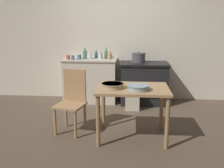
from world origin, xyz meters
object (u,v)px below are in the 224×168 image
at_px(bottle_far_left, 100,55).
at_px(cup_far_right, 79,57).
at_px(chair, 72,100).
at_px(bottle_left, 85,55).
at_px(bottle_center, 90,55).
at_px(mixing_bowl_small, 138,87).
at_px(bottle_center_right, 106,54).
at_px(stock_pot, 139,58).
at_px(mixing_bowl_large, 113,85).
at_px(work_table, 133,95).
at_px(cup_mid_right, 73,57).
at_px(stove, 144,83).
at_px(cup_right, 68,57).
at_px(flour_sack, 132,99).
at_px(bottle_mid_left, 110,56).
at_px(bottle_center_left, 96,55).

bearing_deg(bottle_far_left, cup_far_right, -168.06).
xyz_separation_m(chair, bottle_left, (-0.08, 1.57, 0.49)).
xyz_separation_m(bottle_left, bottle_center, (0.11, 0.02, -0.02)).
bearing_deg(mixing_bowl_small, bottle_center_right, 107.67).
bearing_deg(stock_pot, mixing_bowl_large, -102.73).
bearing_deg(chair, work_table, 2.79).
height_order(mixing_bowl_large, bottle_center_right, bottle_center_right).
distance_m(cup_mid_right, cup_far_right, 0.14).
distance_m(work_table, mixing_bowl_large, 0.32).
xyz_separation_m(stove, chair, (-1.15, -1.51, 0.07)).
height_order(mixing_bowl_small, cup_mid_right, cup_mid_right).
xyz_separation_m(chair, mixing_bowl_large, (0.63, -0.23, 0.29)).
xyz_separation_m(mixing_bowl_small, cup_mid_right, (-1.29, 1.75, 0.16)).
relative_size(chair, bottle_center_right, 4.23).
height_order(work_table, bottle_left, bottle_left).
bearing_deg(work_table, bottle_center_right, 106.79).
bearing_deg(mixing_bowl_small, mixing_bowl_large, 167.49).
relative_size(work_table, chair, 1.05).
xyz_separation_m(cup_mid_right, cup_right, (-0.11, 0.04, -0.00)).
bearing_deg(work_table, bottle_left, 119.58).
height_order(stove, work_table, stove).
relative_size(bottle_left, cup_mid_right, 2.51).
bearing_deg(work_table, flour_sack, 89.69).
distance_m(mixing_bowl_large, bottle_center_right, 1.95).
xyz_separation_m(mixing_bowl_large, bottle_center, (-0.60, 1.82, 0.18)).
relative_size(bottle_far_left, bottle_center_right, 0.85).
distance_m(mixing_bowl_small, bottle_mid_left, 1.96).
bearing_deg(bottle_center_left, mixing_bowl_small, -67.20).
xyz_separation_m(chair, bottle_center_left, (0.13, 1.71, 0.47)).
bearing_deg(cup_far_right, mixing_bowl_small, -57.19).
bearing_deg(bottle_center_right, cup_right, -164.87).
bearing_deg(bottle_mid_left, work_table, -75.27).
relative_size(mixing_bowl_small, bottle_far_left, 1.57).
xyz_separation_m(bottle_center_right, cup_far_right, (-0.53, -0.18, -0.04)).
bearing_deg(cup_right, work_table, -51.41).
bearing_deg(bottle_mid_left, stove, -4.63).
bearing_deg(bottle_left, bottle_mid_left, -0.27).
bearing_deg(stove, flour_sack, -116.13).
distance_m(chair, cup_mid_right, 1.54).
height_order(stove, chair, chair).
bearing_deg(bottle_center, cup_right, -166.82).
relative_size(mixing_bowl_small, bottle_mid_left, 1.86).
distance_m(bottle_far_left, bottle_center_left, 0.16).
height_order(mixing_bowl_large, bottle_center, bottle_center).
distance_m(stove, bottle_center_left, 1.17).
bearing_deg(cup_right, bottle_center_left, 22.84).
bearing_deg(chair, bottle_center_right, 92.27).
relative_size(flour_sack, cup_mid_right, 4.58).
height_order(work_table, bottle_center, bottle_center).
bearing_deg(flour_sack, bottle_center_right, 131.06).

